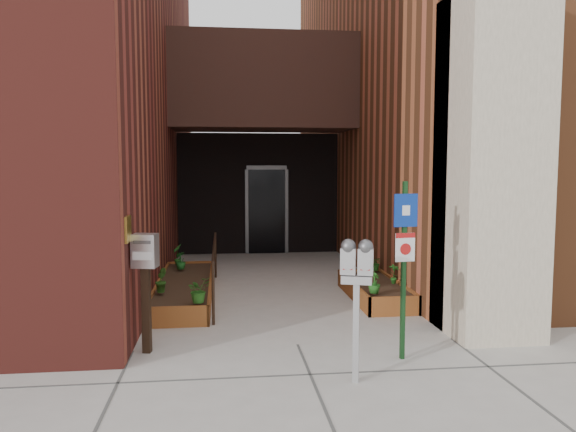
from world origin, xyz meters
name	(u,v)px	position (x,y,z in m)	size (l,w,h in m)	color
ground	(298,345)	(0.00, 0.00, 0.00)	(80.00, 80.00, 0.00)	#9E9991
architecture	(251,48)	(-0.18, 6.89, 4.98)	(20.00, 14.60, 10.00)	maroon
planter_left	(185,289)	(-1.55, 2.70, 0.13)	(0.90, 3.60, 0.30)	brown
planter_right	(375,291)	(1.60, 2.20, 0.13)	(0.80, 2.20, 0.30)	brown
handrail	(214,253)	(-1.05, 2.65, 0.75)	(0.04, 3.34, 0.90)	black
parking_meter	(357,272)	(0.43, -1.25, 1.15)	(0.35, 0.21, 1.49)	#B0AFB2
sign_post	(404,251)	(1.13, -0.65, 1.26)	(0.28, 0.08, 2.05)	#143817
payment_dropbox	(145,267)	(-1.82, -0.06, 1.03)	(0.32, 0.26, 1.43)	black
shrub_left_a	(199,290)	(-1.25, 1.10, 0.48)	(0.33, 0.33, 0.36)	#26611B
shrub_left_b	(161,280)	(-1.85, 1.81, 0.48)	(0.20, 0.20, 0.37)	#245117
shrub_left_c	(181,260)	(-1.68, 3.67, 0.46)	(0.18, 0.18, 0.33)	#1A5D1F
shrub_left_d	(177,255)	(-1.78, 4.09, 0.50)	(0.21, 0.21, 0.41)	#1C5F1B
shrub_right_a	(374,282)	(1.35, 1.36, 0.46)	(0.18, 0.18, 0.33)	#21601B
shrub_right_b	(394,274)	(1.85, 1.98, 0.47)	(0.17, 0.17, 0.33)	#1F5919
shrub_right_c	(375,263)	(1.85, 3.10, 0.45)	(0.26, 0.26, 0.29)	#1F601B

